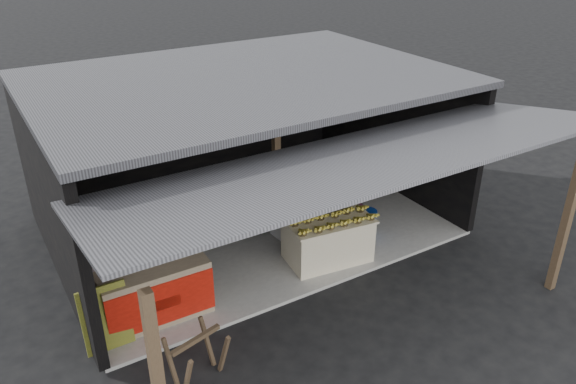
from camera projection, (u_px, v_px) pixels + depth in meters
ground at (320, 291)px, 9.19m from camera, size 80.00×80.00×0.00m
concrete_slab at (249, 224)px, 11.08m from camera, size 7.00×5.00×0.06m
shophouse at (237, 120)px, 10.39m from camera, size 7.40×7.29×3.02m
banana_table at (328, 239)px, 9.77m from camera, size 1.58×1.09×0.81m
banana_pile at (329, 214)px, 9.55m from camera, size 1.45×0.98×0.16m
white_crate at (295, 212)px, 10.54m from camera, size 0.84×0.60×0.89m
neighbor_stall at (154, 288)px, 8.34m from camera, size 1.61×0.74×1.65m
green_signboard at (106, 318)px, 7.73m from camera, size 0.66×0.17×0.99m
sawhorse at (197, 354)px, 7.25m from camera, size 0.78×0.77×0.72m
water_barrel at (367, 224)px, 10.57m from camera, size 0.33×0.33×0.49m
plastic_chair at (332, 174)px, 11.84m from camera, size 0.45×0.45×0.92m
magenta_rug at (325, 206)px, 11.69m from camera, size 1.59×1.13×0.01m
picture_frames at (186, 102)px, 11.98m from camera, size 1.62×0.04×0.46m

